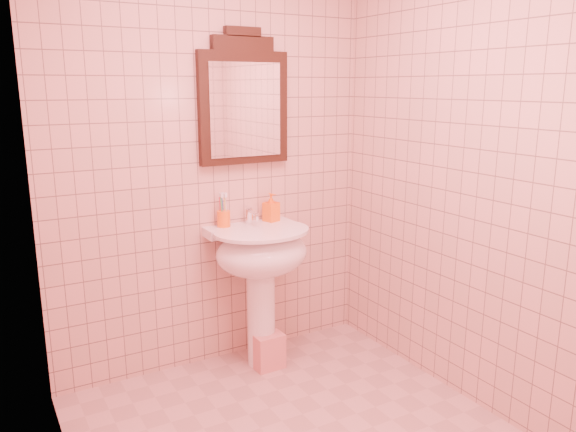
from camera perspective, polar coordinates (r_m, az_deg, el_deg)
back_wall at (r=3.35m, az=-7.62°, el=5.49°), size 2.00×0.02×2.50m
pedestal_sink at (r=3.36m, az=-2.74°, el=-4.70°), size 0.58×0.58×0.86m
faucet at (r=3.41m, az=-3.84°, el=0.06°), size 0.04×0.16×0.11m
mirror at (r=3.38m, az=-4.51°, el=11.47°), size 0.56×0.06×0.79m
toothbrush_cup at (r=3.37m, az=-6.55°, el=-0.25°), size 0.08×0.08×0.18m
soap_dispenser at (r=3.48m, az=-1.72°, el=0.88°), size 0.10×0.10×0.18m
towel at (r=3.52m, az=-1.95°, el=-13.57°), size 0.18×0.12×0.22m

